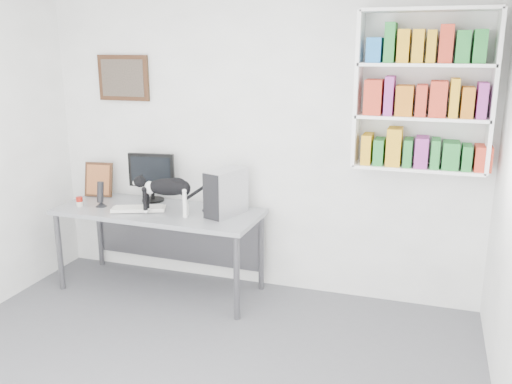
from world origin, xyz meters
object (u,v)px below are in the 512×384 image
Objects in this scene: bookshelf at (423,91)px; speaker at (100,194)px; cat at (167,196)px; leaning_print at (99,179)px; monitor at (152,177)px; pc_tower at (226,192)px; keyboard at (139,209)px; desk at (160,250)px; soup_can at (80,202)px.

bookshelf reaches higher than speaker.
leaning_print is at bearing 145.20° from cat.
monitor is (-2.37, -0.02, -0.85)m from bookshelf.
pc_tower is 1.16× the size of leaning_print.
bookshelf is at bearing 26.15° from pc_tower.
cat is at bearing -31.39° from keyboard.
bookshelf is 3.09m from leaning_print.
bookshelf is 0.67× the size of desk.
soup_can is at bearing -154.14° from monitor.
speaker is at bearing 16.96° from soup_can.
desk is 5.37× the size of leaning_print.
desk is at bearing 10.03° from soup_can.
desk is 3.30× the size of cat.
leaning_print is at bearing 164.51° from desk.
monitor reaches higher than speaker.
monitor is 5.26× the size of soup_can.
soup_can is at bearing -172.33° from bookshelf.
cat is at bearing -139.94° from pc_tower.
bookshelf reaches higher than soup_can.
bookshelf is at bearing -1.77° from cat.
desk is (-2.19, -0.26, -1.46)m from bookshelf.
cat is (0.35, -0.38, -0.06)m from monitor.
monitor is at bearing -6.71° from leaning_print.
pc_tower is 1.41m from leaning_print.
keyboard is 0.83× the size of cat.
desk is 3.96× the size of keyboard.
desk is at bearing 7.30° from keyboard.
speaker is at bearing -155.83° from pc_tower.
speaker reaches higher than soup_can.
leaning_print is (-0.76, 0.23, 0.56)m from desk.
pc_tower is 4.52× the size of soup_can.
desk is 0.69m from monitor.
speaker is (-2.73, -0.34, -0.96)m from bookshelf.
pc_tower is at bearing 8.76° from cat.
pc_tower is at bearing 13.41° from speaker.
speaker is at bearing -172.99° from bookshelf.
pc_tower is at bearing -14.88° from leaning_print.
pc_tower is (0.79, 0.13, 0.18)m from keyboard.
pc_tower reaches higher than speaker.
keyboard is (0.03, -0.32, -0.22)m from monitor.
monitor is 0.58m from leaning_print.
cat reaches higher than speaker.
bookshelf reaches higher than pc_tower.
leaning_print is 0.39m from soup_can.
pc_tower reaches higher than soup_can.
monitor is (-0.18, 0.24, 0.62)m from desk.
soup_can is at bearing -155.50° from speaker.
bookshelf reaches higher than desk.
cat reaches higher than desk.
leaning_print and cat have the same top height.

